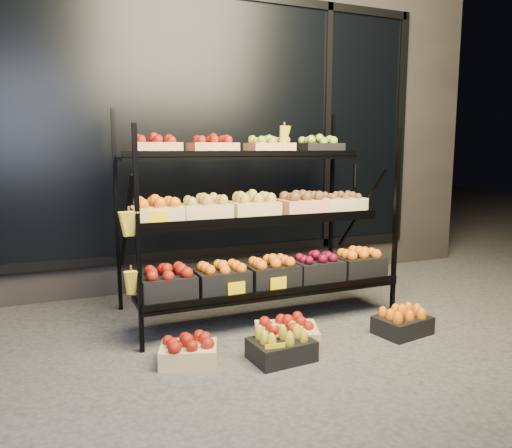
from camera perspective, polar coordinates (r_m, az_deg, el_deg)
name	(u,v)px	position (r m, az deg, el deg)	size (l,w,h in m)	color
ground	(291,338)	(3.66, 4.07, -12.91)	(24.00, 24.00, 0.00)	#514F4C
building	(189,112)	(5.84, -7.72, 12.53)	(6.00, 2.08, 3.50)	#2D2826
display_rack	(257,219)	(3.98, 0.09, 0.60)	(2.18, 1.02, 1.66)	black
tag_floor_a	(275,359)	(3.17, 2.19, -15.19)	(0.13, 0.01, 0.12)	#F4C900
floor_crate_left	(188,350)	(3.26, -7.73, -14.13)	(0.42, 0.36, 0.18)	#DAC07D
floor_crate_midleft	(281,346)	(3.29, 2.92, -13.73)	(0.41, 0.31, 0.20)	black
floor_crate_midright	(286,333)	(3.48, 3.50, -12.37)	(0.50, 0.44, 0.21)	#DAC07D
floor_crate_right	(402,322)	(3.86, 16.40, -10.67)	(0.42, 0.34, 0.19)	black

